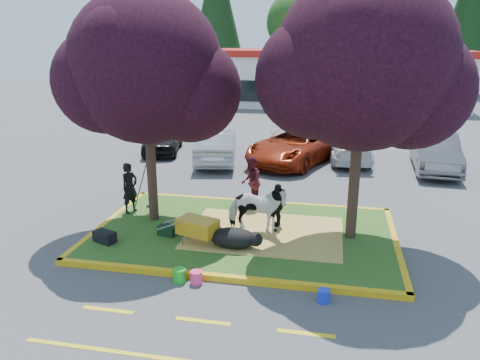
% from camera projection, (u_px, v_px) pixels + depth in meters
% --- Properties ---
extents(ground, '(90.00, 90.00, 0.00)m').
position_uv_depth(ground, '(244.00, 236.00, 13.07)').
color(ground, '#424244').
rests_on(ground, ground).
extents(median_island, '(8.00, 5.00, 0.15)m').
position_uv_depth(median_island, '(244.00, 233.00, 13.05)').
color(median_island, '#224B17').
rests_on(median_island, ground).
extents(curb_near, '(8.30, 0.16, 0.15)m').
position_uv_depth(curb_near, '(222.00, 278.00, 10.63)').
color(curb_near, gold).
rests_on(curb_near, ground).
extents(curb_far, '(8.30, 0.16, 0.15)m').
position_uv_depth(curb_far, '(259.00, 203.00, 15.47)').
color(curb_far, gold).
rests_on(curb_far, ground).
extents(curb_left, '(0.16, 5.30, 0.15)m').
position_uv_depth(curb_left, '(109.00, 223.00, 13.83)').
color(curb_left, gold).
rests_on(curb_left, ground).
extents(curb_right, '(0.16, 5.30, 0.15)m').
position_uv_depth(curb_right, '(396.00, 246.00, 12.28)').
color(curb_right, gold).
rests_on(curb_right, ground).
extents(straw_bedding, '(4.20, 3.00, 0.01)m').
position_uv_depth(straw_bedding, '(265.00, 233.00, 12.91)').
color(straw_bedding, tan).
rests_on(straw_bedding, median_island).
extents(tree_purple_left, '(5.06, 4.20, 6.51)m').
position_uv_depth(tree_purple_left, '(146.00, 74.00, 12.69)').
color(tree_purple_left, black).
rests_on(tree_purple_left, median_island).
extents(tree_purple_right, '(5.30, 4.40, 6.82)m').
position_uv_depth(tree_purple_right, '(363.00, 70.00, 11.36)').
color(tree_purple_right, black).
rests_on(tree_purple_right, median_island).
extents(fire_lane_stripe_a, '(1.10, 0.12, 0.01)m').
position_uv_depth(fire_lane_stripe_a, '(108.00, 310.00, 9.51)').
color(fire_lane_stripe_a, yellow).
rests_on(fire_lane_stripe_a, ground).
extents(fire_lane_stripe_b, '(1.10, 0.12, 0.01)m').
position_uv_depth(fire_lane_stripe_b, '(203.00, 321.00, 9.14)').
color(fire_lane_stripe_b, yellow).
rests_on(fire_lane_stripe_b, ground).
extents(fire_lane_stripe_c, '(1.10, 0.12, 0.01)m').
position_uv_depth(fire_lane_stripe_c, '(306.00, 333.00, 8.76)').
color(fire_lane_stripe_c, yellow).
rests_on(fire_lane_stripe_c, ground).
extents(retail_building, '(20.40, 8.40, 4.40)m').
position_uv_depth(retail_building, '(333.00, 77.00, 38.28)').
color(retail_building, silver).
rests_on(retail_building, ground).
extents(treeline, '(46.58, 7.80, 14.63)m').
position_uv_depth(treeline, '(329.00, 12.00, 45.85)').
color(treeline, black).
rests_on(treeline, ground).
extents(cow, '(1.65, 0.75, 1.39)m').
position_uv_depth(cow, '(257.00, 209.00, 12.70)').
color(cow, white).
rests_on(cow, median_island).
extents(calf, '(1.38, 1.11, 0.53)m').
position_uv_depth(calf, '(233.00, 238.00, 11.93)').
color(calf, black).
rests_on(calf, median_island).
extents(handler, '(0.59, 0.67, 1.55)m').
position_uv_depth(handler, '(130.00, 188.00, 14.24)').
color(handler, black).
rests_on(handler, median_island).
extents(visitor_a, '(0.69, 0.85, 1.64)m').
position_uv_depth(visitor_a, '(251.00, 182.00, 14.69)').
color(visitor_a, '#49151F').
rests_on(visitor_a, median_island).
extents(visitor_b, '(0.36, 0.76, 1.26)m').
position_uv_depth(visitor_b, '(278.00, 205.00, 13.20)').
color(visitor_b, black).
rests_on(visitor_b, median_island).
extents(wheelbarrow, '(1.81, 0.89, 0.69)m').
position_uv_depth(wheelbarrow, '(198.00, 227.00, 12.09)').
color(wheelbarrow, black).
rests_on(wheelbarrow, median_island).
extents(gear_bag_dark, '(0.67, 0.52, 0.30)m').
position_uv_depth(gear_bag_dark, '(105.00, 237.00, 12.28)').
color(gear_bag_dark, black).
rests_on(gear_bag_dark, median_island).
extents(gear_bag_green, '(0.56, 0.43, 0.27)m').
position_uv_depth(gear_bag_green, '(168.00, 230.00, 12.74)').
color(gear_bag_green, black).
rests_on(gear_bag_green, median_island).
extents(bucket_green, '(0.37, 0.37, 0.31)m').
position_uv_depth(bucket_green, '(180.00, 275.00, 10.58)').
color(bucket_green, green).
rests_on(bucket_green, ground).
extents(bucket_pink, '(0.32, 0.32, 0.30)m').
position_uv_depth(bucket_pink, '(196.00, 277.00, 10.51)').
color(bucket_pink, '#F93779').
rests_on(bucket_pink, ground).
extents(bucket_blue, '(0.33, 0.33, 0.29)m').
position_uv_depth(bucket_blue, '(324.00, 296.00, 9.77)').
color(bucket_blue, blue).
rests_on(bucket_blue, ground).
extents(car_black, '(2.43, 4.28, 1.37)m').
position_uv_depth(car_black, '(163.00, 138.00, 22.56)').
color(car_black, black).
rests_on(car_black, ground).
extents(car_silver, '(2.53, 4.97, 1.56)m').
position_uv_depth(car_silver, '(216.00, 144.00, 20.78)').
color(car_silver, '#9DA0A5').
rests_on(car_silver, ground).
extents(car_red, '(4.56, 6.23, 1.58)m').
position_uv_depth(car_red, '(296.00, 145.00, 20.64)').
color(car_red, maroon).
rests_on(car_red, ground).
extents(car_white, '(2.17, 4.47, 1.26)m').
position_uv_depth(car_white, '(349.00, 147.00, 20.92)').
color(car_white, silver).
rests_on(car_white, ground).
extents(car_grey, '(1.90, 4.79, 1.55)m').
position_uv_depth(car_grey, '(435.00, 152.00, 19.42)').
color(car_grey, '#54565C').
rests_on(car_grey, ground).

